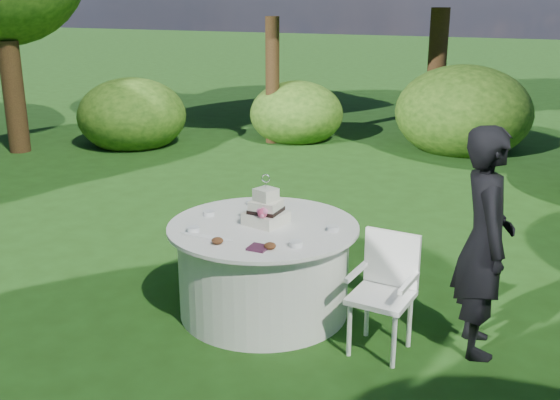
% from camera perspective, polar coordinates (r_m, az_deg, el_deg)
% --- Properties ---
extents(ground, '(80.00, 80.00, 0.00)m').
position_cam_1_polar(ground, '(5.62, -1.41, -9.58)').
color(ground, '#193A0F').
rests_on(ground, ground).
extents(napkins, '(0.14, 0.14, 0.02)m').
position_cam_1_polar(napkins, '(4.82, -1.90, -4.18)').
color(napkins, '#481F35').
rests_on(napkins, table).
extents(feather_plume, '(0.48, 0.07, 0.01)m').
position_cam_1_polar(feather_plume, '(5.08, -6.42, -3.18)').
color(feather_plume, white).
rests_on(feather_plume, table).
extents(guest, '(0.58, 0.72, 1.71)m').
position_cam_1_polar(guest, '(4.94, 17.38, -3.51)').
color(guest, black).
rests_on(guest, ground).
extents(table, '(1.56, 1.56, 0.77)m').
position_cam_1_polar(table, '(5.46, -1.44, -5.95)').
color(table, silver).
rests_on(table, ground).
extents(cake, '(0.35, 0.35, 0.42)m').
position_cam_1_polar(cake, '(5.30, -1.24, -0.93)').
color(cake, white).
rests_on(cake, table).
extents(chair, '(0.47, 0.46, 0.89)m').
position_cam_1_polar(chair, '(4.93, 9.17, -7.20)').
color(chair, white).
rests_on(chair, ground).
extents(votives, '(1.19, 0.93, 0.04)m').
position_cam_1_polar(votives, '(5.31, -2.17, -1.98)').
color(votives, white).
rests_on(votives, table).
extents(petal_cups, '(0.49, 0.16, 0.05)m').
position_cam_1_polar(petal_cups, '(4.87, -3.21, -3.78)').
color(petal_cups, '#562D16').
rests_on(petal_cups, table).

